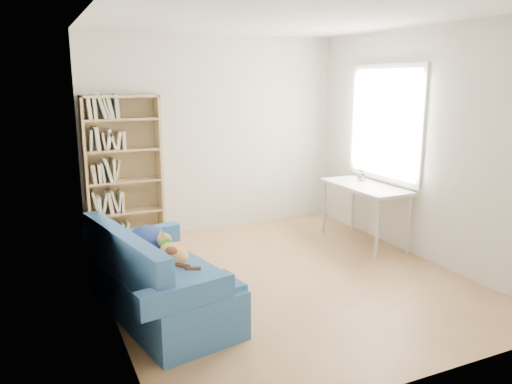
# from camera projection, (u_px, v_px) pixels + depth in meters

# --- Properties ---
(ground) EXTENTS (4.00, 4.00, 0.00)m
(ground) POSITION_uv_depth(u_px,v_px,m) (283.00, 278.00, 5.21)
(ground) COLOR #A4764A
(ground) RESTS_ON ground
(room_shell) EXTENTS (3.54, 4.04, 2.62)m
(room_shell) POSITION_uv_depth(u_px,v_px,m) (292.00, 120.00, 4.92)
(room_shell) COLOR silver
(room_shell) RESTS_ON ground
(sofa) EXTENTS (1.06, 1.76, 0.80)m
(sofa) POSITION_uv_depth(u_px,v_px,m) (157.00, 281.00, 4.34)
(sofa) COLOR #27558D
(sofa) RESTS_ON ground
(bookshelf) EXTENTS (0.92, 0.29, 1.85)m
(bookshelf) POSITION_uv_depth(u_px,v_px,m) (124.00, 177.00, 6.14)
(bookshelf) COLOR tan
(bookshelf) RESTS_ON ground
(desk) EXTENTS (0.56, 1.22, 0.75)m
(desk) POSITION_uv_depth(u_px,v_px,m) (365.00, 191.00, 6.18)
(desk) COLOR white
(desk) RESTS_ON ground
(pen_cup) EXTENTS (0.09, 0.09, 0.18)m
(pen_cup) POSITION_uv_depth(u_px,v_px,m) (361.00, 176.00, 6.41)
(pen_cup) COLOR white
(pen_cup) RESTS_ON desk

